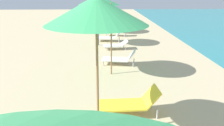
% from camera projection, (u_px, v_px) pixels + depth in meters
% --- Properties ---
extents(umbrella_fourth, '(1.97, 1.97, 2.96)m').
position_uv_depth(umbrella_fourth, '(96.00, 11.00, 4.71)').
color(umbrella_fourth, olive).
rests_on(umbrella_fourth, ground).
extents(lounger_fourth_shoreside, '(1.54, 0.75, 0.68)m').
position_uv_depth(lounger_fourth_shoreside, '(130.00, 102.00, 6.29)').
color(lounger_fourth_shoreside, yellow).
rests_on(lounger_fourth_shoreside, ground).
extents(umbrella_fifth, '(2.24, 2.24, 2.55)m').
position_uv_depth(umbrella_fifth, '(111.00, 13.00, 8.72)').
color(umbrella_fifth, olive).
rests_on(umbrella_fifth, ground).
extents(lounger_fifth_shoreside, '(1.46, 0.89, 0.62)m').
position_uv_depth(lounger_fifth_shoreside, '(120.00, 58.00, 10.44)').
color(lounger_fifth_shoreside, white).
rests_on(lounger_fifth_shoreside, ground).
extents(umbrella_sixth, '(2.07, 2.07, 2.75)m').
position_uv_depth(umbrella_sixth, '(98.00, 0.00, 13.32)').
color(umbrella_sixth, '#4C4C51').
rests_on(umbrella_sixth, ground).
extents(lounger_sixth_shoreside, '(1.50, 0.83, 0.61)m').
position_uv_depth(lounger_sixth_shoreside, '(109.00, 37.00, 14.97)').
color(lounger_sixth_shoreside, white).
rests_on(lounger_sixth_shoreside, ground).
extents(lounger_sixth_inland, '(1.28, 0.71, 0.47)m').
position_uv_depth(lounger_sixth_inland, '(116.00, 45.00, 13.03)').
color(lounger_sixth_inland, white).
rests_on(lounger_sixth_inland, ground).
extents(umbrella_farthest, '(2.29, 2.29, 2.47)m').
position_uv_depth(umbrella_farthest, '(103.00, 1.00, 17.27)').
color(umbrella_farthest, olive).
rests_on(umbrella_farthest, ground).
extents(lounger_farthest_shoreside, '(1.62, 0.83, 0.63)m').
position_uv_depth(lounger_farthest_shoreside, '(117.00, 26.00, 19.01)').
color(lounger_farthest_shoreside, white).
rests_on(lounger_farthest_shoreside, ground).
extents(lounger_farthest_inland, '(1.48, 0.83, 0.63)m').
position_uv_depth(lounger_farthest_inland, '(117.00, 32.00, 16.62)').
color(lounger_farthest_inland, white).
rests_on(lounger_farthest_inland, ground).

